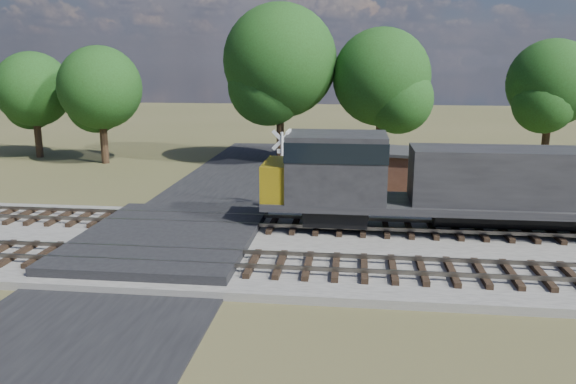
# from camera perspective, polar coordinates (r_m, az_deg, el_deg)

# --- Properties ---
(ground) EXTENTS (160.00, 160.00, 0.00)m
(ground) POSITION_cam_1_polar(r_m,az_deg,el_deg) (23.37, -12.46, -5.87)
(ground) COLOR #454625
(ground) RESTS_ON ground
(ballast_bed) EXTENTS (140.00, 10.00, 0.30)m
(ballast_bed) POSITION_cam_1_polar(r_m,az_deg,el_deg) (22.68, 12.74, -6.07)
(ballast_bed) COLOR gray
(ballast_bed) RESTS_ON ground
(road) EXTENTS (7.00, 60.00, 0.08)m
(road) POSITION_cam_1_polar(r_m,az_deg,el_deg) (23.35, -12.46, -5.78)
(road) COLOR black
(road) RESTS_ON ground
(crossing_panel) EXTENTS (7.00, 9.00, 0.62)m
(crossing_panel) POSITION_cam_1_polar(r_m,az_deg,el_deg) (23.72, -12.10, -4.76)
(crossing_panel) COLOR #262628
(crossing_panel) RESTS_ON ground
(track_near) EXTENTS (140.00, 2.60, 0.33)m
(track_near) POSITION_cam_1_polar(r_m,az_deg,el_deg) (20.58, -6.04, -7.04)
(track_near) COLOR black
(track_near) RESTS_ON ballast_bed
(track_far) EXTENTS (140.00, 2.60, 0.33)m
(track_far) POSITION_cam_1_polar(r_m,az_deg,el_deg) (25.23, -3.55, -3.16)
(track_far) COLOR black
(track_far) RESTS_ON ballast_bed
(crossing_signal_far) EXTENTS (1.68, 0.36, 4.16)m
(crossing_signal_far) POSITION_cam_1_polar(r_m,az_deg,el_deg) (28.51, -0.78, 1.50)
(crossing_signal_far) COLOR silver
(crossing_signal_far) RESTS_ON ground
(equipment_shed) EXTENTS (4.58, 4.58, 2.56)m
(equipment_shed) POSITION_cam_1_polar(r_m,az_deg,el_deg) (32.97, 10.85, 2.09)
(equipment_shed) COLOR #492A1F
(equipment_shed) RESTS_ON ground
(treeline) EXTENTS (78.07, 11.35, 11.55)m
(treeline) POSITION_cam_1_polar(r_m,az_deg,el_deg) (40.97, 4.23, 11.86)
(treeline) COLOR black
(treeline) RESTS_ON ground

